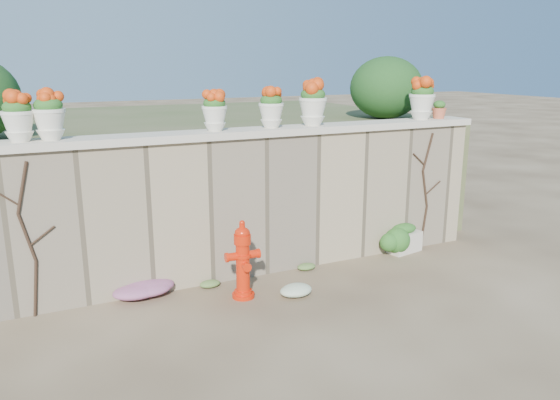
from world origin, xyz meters
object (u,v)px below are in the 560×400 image
fire_hydrant (243,259)px  urn_pot_0 (18,117)px  planter_box (403,238)px  terracotta_pot (439,110)px

fire_hydrant → urn_pot_0: 3.16m
fire_hydrant → planter_box: size_ratio=1.69×
urn_pot_0 → terracotta_pot: urn_pot_0 is taller
fire_hydrant → planter_box: 3.08m
urn_pot_0 → fire_hydrant: bearing=-18.1°
urn_pot_0 → terracotta_pot: 6.22m
fire_hydrant → terracotta_pot: (3.79, 0.80, 1.71)m
urn_pot_0 → planter_box: bearing=-2.6°
planter_box → urn_pot_0: urn_pot_0 is taller
fire_hydrant → terracotta_pot: bearing=15.1°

